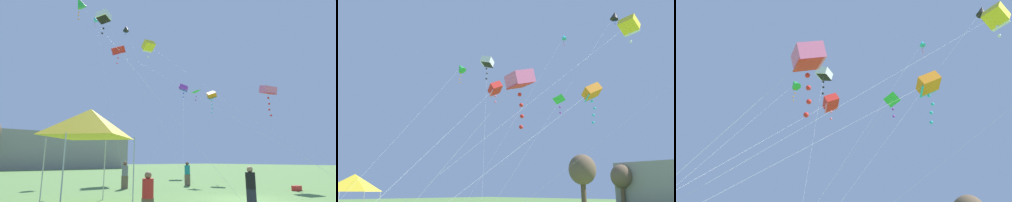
% 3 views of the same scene
% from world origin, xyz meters
% --- Properties ---
extents(tree_far_right, '(4.28, 4.28, 8.63)m').
position_xyz_m(tree_far_right, '(-9.17, 38.79, 6.13)').
color(tree_far_right, brown).
rests_on(tree_far_right, ground).
extents(tree_far_centre, '(3.80, 3.80, 7.66)m').
position_xyz_m(tree_far_centre, '(-8.69, 50.84, 5.44)').
color(tree_far_centre, brown).
rests_on(tree_far_centre, ground).
extents(festival_tent, '(3.28, 3.28, 4.25)m').
position_xyz_m(festival_tent, '(-6.94, 3.08, 3.60)').
color(festival_tent, '#B7B7BC').
rests_on(festival_tent, ground).
extents(kite_green_delta_0, '(9.58, 3.09, 9.23)m').
position_xyz_m(kite_green_delta_0, '(7.01, 10.61, 8.91)').
color(kite_green_delta_0, silver).
rests_on(kite_green_delta_0, ground).
extents(kite_black_diamond_2, '(3.80, 17.22, 21.78)m').
position_xyz_m(kite_black_diamond_2, '(5.54, 23.57, 21.16)').
color(kite_black_diamond_2, silver).
rests_on(kite_black_diamond_2, ground).
extents(kite_green_diamond_3, '(3.97, 13.45, 15.45)m').
position_xyz_m(kite_green_diamond_3, '(-5.25, 11.48, 14.81)').
color(kite_green_diamond_3, silver).
rests_on(kite_green_diamond_3, ground).
extents(kite_yellow_box_4, '(2.88, 25.02, 19.01)m').
position_xyz_m(kite_yellow_box_4, '(7.99, 21.10, 18.17)').
color(kite_yellow_box_4, silver).
rests_on(kite_yellow_box_4, ground).
extents(kite_white_box_5, '(6.67, 6.34, 15.57)m').
position_xyz_m(kite_white_box_5, '(-2.63, 12.67, 15.03)').
color(kite_white_box_5, silver).
rests_on(kite_white_box_5, ground).
extents(kite_red_box_6, '(8.03, 16.70, 12.63)m').
position_xyz_m(kite_red_box_6, '(-1.12, 12.34, 11.92)').
color(kite_red_box_6, silver).
rests_on(kite_red_box_6, ground).
extents(kite_pink_box_7, '(2.84, 7.02, 8.60)m').
position_xyz_m(kite_pink_box_7, '(9.62, 3.93, 8.06)').
color(kite_pink_box_7, silver).
rests_on(kite_pink_box_7, ground).
extents(kite_cyan_diamond_8, '(2.49, 13.84, 20.38)m').
position_xyz_m(kite_cyan_diamond_8, '(0.04, 21.84, 19.91)').
color(kite_cyan_diamond_8, silver).
rests_on(kite_cyan_diamond_8, ground).
extents(kite_orange_box_9, '(1.95, 14.45, 9.56)m').
position_xyz_m(kite_orange_box_9, '(9.53, 10.64, 8.91)').
color(kite_orange_box_9, silver).
rests_on(kite_orange_box_9, ground).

